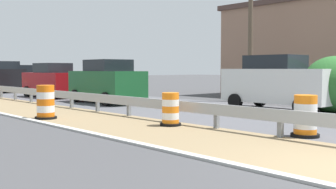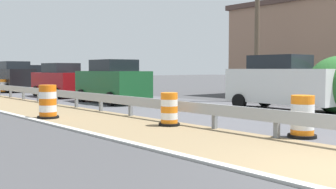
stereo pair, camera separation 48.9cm
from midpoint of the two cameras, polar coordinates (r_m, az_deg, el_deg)
traffic_barrel_nearest at (r=10.61m, az=19.59°, el=-3.21°), size 0.70×0.70×1.05m
traffic_barrel_close at (r=12.10m, az=1.33°, el=-2.32°), size 0.63×0.63×0.99m
traffic_barrel_mid at (r=14.43m, az=-15.57°, el=-1.18°), size 0.73×0.73×1.15m
traffic_barrel_farthest at (r=30.88m, az=-21.58°, el=1.01°), size 0.64×0.64×0.95m
car_lead_near_lane at (r=20.38m, az=-7.16°, el=1.84°), size 2.19×4.52×2.14m
car_trailing_near_lane at (r=46.18m, az=-21.96°, el=2.57°), size 2.03×4.82×2.11m
car_lead_far_lane at (r=32.17m, az=-20.40°, el=2.36°), size 2.19×4.21×2.24m
car_mid_far_lane at (r=38.07m, az=-17.83°, el=2.42°), size 2.01×4.24×2.03m
car_trailing_far_lane at (r=25.22m, az=-14.39°, el=1.96°), size 2.03×4.35×2.03m
car_distant_a at (r=17.24m, az=16.55°, el=1.57°), size 2.01×4.64×2.25m
roadside_shop_near at (r=25.60m, az=22.67°, el=5.89°), size 6.33×11.03×5.64m
utility_pole_near at (r=21.74m, az=13.03°, el=10.07°), size 0.24×1.80×8.03m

